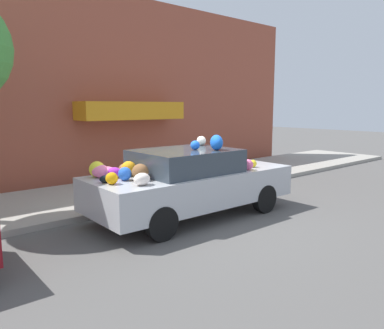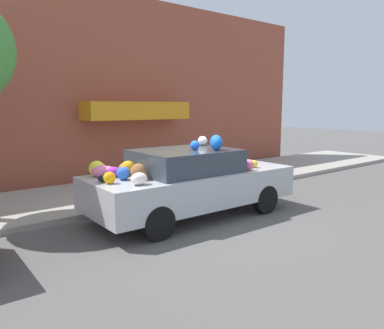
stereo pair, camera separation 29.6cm
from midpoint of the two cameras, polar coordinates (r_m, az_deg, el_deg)
ground_plane at (r=8.07m, az=1.07°, el=-7.76°), size 60.00×60.00×0.00m
sidewalk_curb at (r=10.22m, az=-8.62°, el=-3.94°), size 24.00×3.20×0.13m
building_facade at (r=11.99m, az=-14.05°, el=11.17°), size 18.00×1.20×5.76m
fire_hydrant at (r=8.96m, az=-9.25°, el=-3.08°), size 0.20×0.20×0.70m
art_car at (r=7.85m, az=0.67°, el=-2.52°), size 4.47×1.89×1.74m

